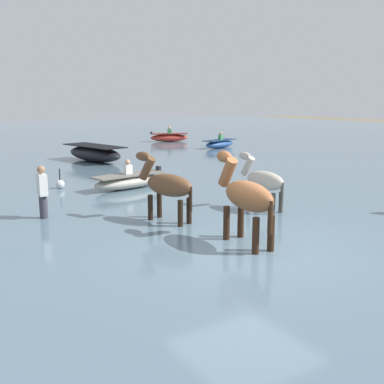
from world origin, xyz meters
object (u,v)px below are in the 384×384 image
object	(u,v)px
horse_lead_chestnut	(246,198)
person_wading_mid	(43,196)
boat_near_starboard	(169,137)
boat_mid_outer	(95,153)
boat_far_inshore	(220,144)
horse_trailing_pinto	(263,182)
horse_flank_bay	(167,187)
channel_buoy	(60,184)
boat_distant_east	(129,181)

from	to	relation	value
horse_lead_chestnut	person_wading_mid	bearing A→B (deg)	124.11
boat_near_starboard	boat_mid_outer	world-z (taller)	boat_near_starboard
boat_far_inshore	horse_trailing_pinto	bearing A→B (deg)	-121.70
horse_flank_bay	person_wading_mid	world-z (taller)	horse_flank_bay
boat_far_inshore	horse_flank_bay	bearing A→B (deg)	-130.14
boat_near_starboard	channel_buoy	xyz separation A→B (m)	(-11.54, -12.88, -0.13)
person_wading_mid	horse_flank_bay	bearing A→B (deg)	-37.81
horse_lead_chestnut	boat_mid_outer	world-z (taller)	horse_lead_chestnut
horse_lead_chestnut	boat_distant_east	bearing A→B (deg)	85.60
person_wading_mid	boat_near_starboard	bearing A→B (deg)	51.69
horse_trailing_pinto	boat_near_starboard	distance (m)	20.38
boat_mid_outer	channel_buoy	xyz separation A→B (m)	(-3.42, -5.82, -0.23)
boat_far_inshore	channel_buoy	bearing A→B (deg)	-147.82
boat_far_inshore	channel_buoy	world-z (taller)	boat_far_inshore
boat_distant_east	boat_mid_outer	bearing A→B (deg)	78.20
horse_trailing_pinto	horse_flank_bay	distance (m)	2.77
horse_trailing_pinto	boat_distant_east	xyz separation A→B (m)	(-1.75, 4.69, -0.51)
boat_distant_east	channel_buoy	distance (m)	2.30
horse_lead_chestnut	boat_far_inshore	distance (m)	18.83
horse_lead_chestnut	boat_far_inshore	world-z (taller)	horse_lead_chestnut
boat_mid_outer	boat_far_inshore	world-z (taller)	boat_far_inshore
horse_trailing_pinto	boat_distant_east	bearing A→B (deg)	110.41
boat_far_inshore	boat_mid_outer	bearing A→B (deg)	-168.55
boat_near_starboard	boat_mid_outer	bearing A→B (deg)	-139.01
horse_trailing_pinto	boat_distant_east	world-z (taller)	horse_trailing_pinto
boat_near_starboard	person_wading_mid	world-z (taller)	person_wading_mid
boat_near_starboard	channel_buoy	distance (m)	17.30
channel_buoy	boat_distant_east	bearing A→B (deg)	-32.08
boat_mid_outer	person_wading_mid	distance (m)	10.68
horse_trailing_pinto	horse_flank_bay	xyz separation A→B (m)	(-2.74, 0.36, 0.09)
horse_lead_chestnut	person_wading_mid	distance (m)	5.26
boat_far_inshore	person_wading_mid	distance (m)	17.58
person_wading_mid	boat_distant_east	bearing A→B (deg)	35.01
person_wading_mid	channel_buoy	size ratio (longest dim) A/B	2.46
boat_near_starboard	horse_lead_chestnut	bearing A→B (deg)	-115.86
boat_near_starboard	channel_buoy	bearing A→B (deg)	-131.86
horse_trailing_pinto	boat_mid_outer	distance (m)	11.75
horse_trailing_pinto	person_wading_mid	bearing A→B (deg)	156.45
boat_mid_outer	boat_far_inshore	distance (m)	8.78
boat_mid_outer	channel_buoy	bearing A→B (deg)	-120.42
horse_lead_chestnut	boat_far_inshore	bearing A→B (deg)	55.74
horse_flank_bay	boat_mid_outer	xyz separation A→B (m)	(2.47, 11.38, -0.48)
horse_flank_bay	channel_buoy	bearing A→B (deg)	99.71
horse_trailing_pinto	boat_far_inshore	size ratio (longest dim) A/B	0.67
boat_distant_east	boat_far_inshore	bearing A→B (deg)	41.10
horse_flank_bay	boat_far_inshore	bearing A→B (deg)	49.86
boat_far_inshore	person_wading_mid	size ratio (longest dim) A/B	1.64
horse_lead_chestnut	boat_mid_outer	bearing A→B (deg)	81.79
horse_trailing_pinto	boat_distant_east	size ratio (longest dim) A/B	0.66
boat_mid_outer	channel_buoy	size ratio (longest dim) A/B	5.95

